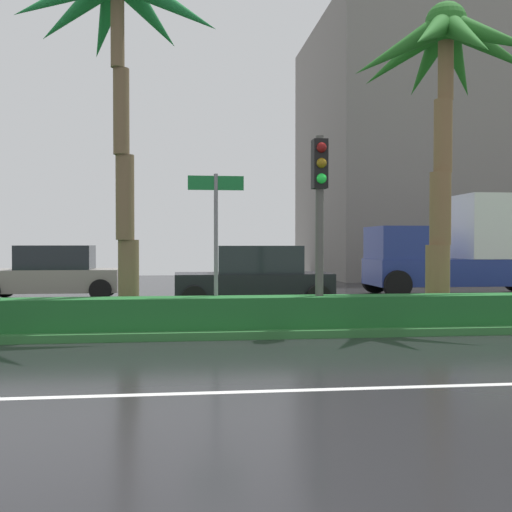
{
  "coord_description": "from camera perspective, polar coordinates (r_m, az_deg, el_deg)",
  "views": [
    {
      "loc": [
        1.26,
        -5.4,
        1.77
      ],
      "look_at": [
        3.36,
        11.61,
        1.44
      ],
      "focal_mm": 43.91,
      "sensor_mm": 36.0,
      "label": 1
    }
  ],
  "objects": [
    {
      "name": "car_in_traffic_third",
      "position": [
        17.37,
        -0.13,
        -2.0
      ],
      "size": [
        4.3,
        2.02,
        1.72
      ],
      "rotation": [
        0.0,
        0.0,
        3.14
      ],
      "color": "black",
      "rests_on": "ground_plane"
    },
    {
      "name": "box_truck_lead",
      "position": [
        22.78,
        18.35,
        0.5
      ],
      "size": [
        6.4,
        2.64,
        3.46
      ],
      "rotation": [
        0.0,
        0.0,
        3.14
      ],
      "color": "navy",
      "rests_on": "ground_plane"
    },
    {
      "name": "building_far_right",
      "position": [
        38.41,
        20.18,
        8.74
      ],
      "size": [
        19.7,
        12.47,
        13.82
      ],
      "color": "slate",
      "rests_on": "ground_plane"
    },
    {
      "name": "palm_tree_centre",
      "position": [
        14.94,
        16.83,
        15.99
      ],
      "size": [
        4.4,
        4.33,
        6.94
      ],
      "color": "brown",
      "rests_on": "median_strip"
    },
    {
      "name": "palm_tree_centre_left",
      "position": [
        13.49,
        -12.59,
        20.13
      ],
      "size": [
        4.14,
        4.12,
        7.37
      ],
      "color": "brown",
      "rests_on": "median_strip"
    },
    {
      "name": "ground_plane",
      "position": [
        14.57,
        -12.01,
        -6.09
      ],
      "size": [
        90.0,
        42.0,
        0.1
      ],
      "primitive_type": "cube",
      "color": "black"
    },
    {
      "name": "median_hedge",
      "position": [
        12.14,
        -13.01,
        -5.17
      ],
      "size": [
        76.5,
        0.7,
        0.6
      ],
      "color": "#1E6028",
      "rests_on": "median_strip"
    },
    {
      "name": "median_strip",
      "position": [
        13.56,
        -12.38,
        -6.1
      ],
      "size": [
        85.5,
        4.0,
        0.15
      ],
      "primitive_type": "cube",
      "color": "#2D6B33",
      "rests_on": "ground_plane"
    },
    {
      "name": "traffic_signal_median_right",
      "position": [
        12.37,
        5.83,
        5.52
      ],
      "size": [
        0.28,
        0.43,
        3.74
      ],
      "color": "#4C4C47",
      "rests_on": "median_strip"
    },
    {
      "name": "car_in_traffic_second",
      "position": [
        21.02,
        -18.04,
        -1.52
      ],
      "size": [
        4.3,
        2.02,
        1.72
      ],
      "rotation": [
        0.0,
        0.0,
        3.14
      ],
      "color": "gray",
      "rests_on": "ground_plane"
    },
    {
      "name": "near_lane_divider_stripe",
      "position": [
        7.71,
        -16.64,
        -12.2
      ],
      "size": [
        81.0,
        0.14,
        0.01
      ],
      "primitive_type": "cube",
      "color": "white",
      "rests_on": "ground_plane"
    },
    {
      "name": "street_name_sign",
      "position": [
        12.35,
        -3.67,
        2.54
      ],
      "size": [
        1.1,
        0.08,
        3.0
      ],
      "color": "slate",
      "rests_on": "median_strip"
    }
  ]
}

